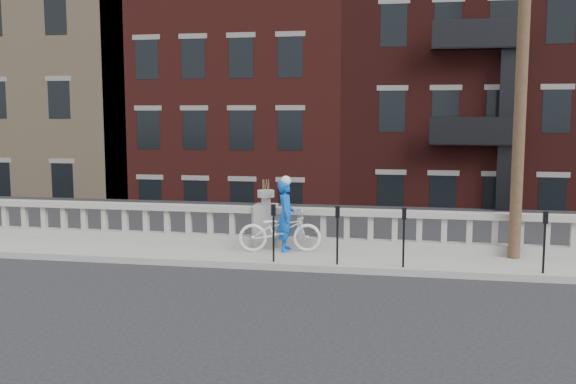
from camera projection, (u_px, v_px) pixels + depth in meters
name	position (u px, v px, depth m)	size (l,w,h in m)	color
ground	(224.00, 291.00, 13.09)	(120.00, 120.00, 0.00)	black
sidewalk	(258.00, 256.00, 16.01)	(32.00, 2.20, 0.15)	gray
balustrade	(266.00, 227.00, 16.87)	(28.00, 0.34, 1.03)	gray
planter_pedestal	(266.00, 220.00, 16.85)	(0.55, 0.55, 1.76)	gray
lower_level	(351.00, 132.00, 35.16)	(80.00, 44.00, 20.80)	#605E59
utility_pole	(523.00, 43.00, 14.84)	(1.60, 0.28, 10.00)	#422D1E
parking_meter_a	(273.00, 226.00, 14.97)	(0.10, 0.09, 1.36)	black
parking_meter_b	(337.00, 228.00, 14.69)	(0.10, 0.09, 1.36)	black
parking_meter_c	(404.00, 230.00, 14.42)	(0.10, 0.09, 1.36)	black
parking_meter_d	(545.00, 235.00, 13.87)	(0.10, 0.09, 1.36)	black
bicycle	(280.00, 230.00, 16.15)	(0.72, 2.07, 1.09)	silver
cyclist	(286.00, 216.00, 16.17)	(0.66, 0.43, 1.80)	blue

